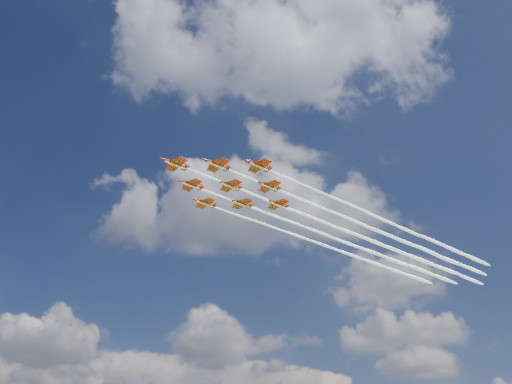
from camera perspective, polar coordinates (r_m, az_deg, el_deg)
jet_lead at (r=187.35m, az=9.40°, el=-4.05°), size 101.71×105.25×2.41m
jet_row2_port at (r=190.12m, az=13.06°, el=-4.05°), size 101.71×105.25×2.41m
jet_row2_starb at (r=198.53m, az=9.85°, el=-5.55°), size 101.71×105.25×2.41m
jet_row3_port at (r=193.63m, az=16.61°, el=-4.04°), size 101.71×105.25×2.41m
jet_row3_centre at (r=201.37m, az=13.31°, el=-5.53°), size 101.71×105.25×2.41m
jet_row3_starb at (r=209.84m, az=10.25°, el=-6.89°), size 101.71×105.25×2.41m
jet_row4_port at (r=204.91m, az=16.67°, el=-5.49°), size 101.71×105.25×2.41m
jet_row4_starb at (r=212.74m, az=13.53°, el=-6.85°), size 101.71×105.25×2.41m
jet_tail at (r=216.31m, az=16.71°, el=-6.79°), size 101.71×105.25×2.41m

